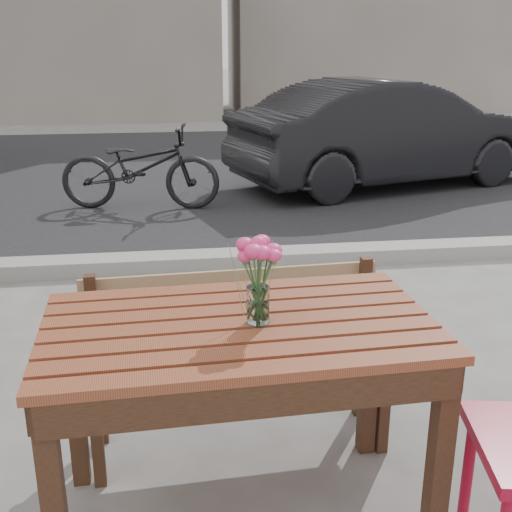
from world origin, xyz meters
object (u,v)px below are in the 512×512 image
at_px(main_vase, 258,270).
at_px(parked_car, 389,133).
at_px(main_table, 240,357).
at_px(bicycle, 140,168).

bearing_deg(main_vase, parked_car, 66.83).
bearing_deg(main_table, parked_car, 63.80).
xyz_separation_m(main_vase, bicycle, (-0.58, 4.84, -0.56)).
bearing_deg(main_vase, main_table, 167.59).
xyz_separation_m(main_vase, parked_car, (2.40, 5.62, -0.36)).
bearing_deg(parked_car, main_table, 139.90).
height_order(main_table, parked_car, parked_car).
distance_m(main_vase, parked_car, 6.12).
bearing_deg(main_table, main_vase, -14.86).
bearing_deg(bicycle, parked_car, -66.02).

